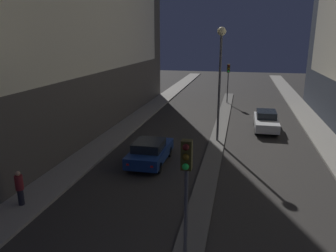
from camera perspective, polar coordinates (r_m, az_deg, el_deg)
name	(u,v)px	position (r m, az deg, el deg)	size (l,w,h in m)	color
median_strip	(219,134)	(25.26, 8.86, -1.36)	(1.08, 36.73, 0.12)	#56544F
traffic_light_near	(186,176)	(9.86, 3.19, -8.71)	(0.32, 0.42, 4.22)	#4C4C51
traffic_light_mid	(228,75)	(36.61, 10.45, 8.81)	(0.32, 0.42, 4.22)	#4C4C51
street_lamp	(220,61)	(22.48, 9.13, 11.18)	(0.58, 0.58, 7.73)	#4C4C51
car_left_lane	(150,151)	(19.19, -3.15, -4.45)	(1.90, 4.22, 1.47)	navy
car_right_lane	(266,121)	(27.20, 16.70, 0.90)	(1.75, 4.60, 1.50)	silver
pedestrian_on_left_sidewalk	(20,187)	(15.72, -24.43, -9.68)	(0.34, 0.34, 1.57)	black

